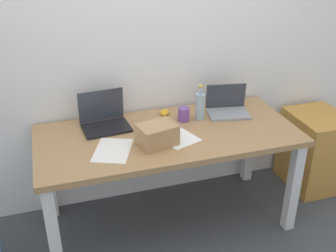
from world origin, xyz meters
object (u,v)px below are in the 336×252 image
object	(u,v)px
desk	(168,145)
filing_cabinet	(314,150)
laptop_right	(227,108)
coffee_mug	(184,114)
cardboard_box	(157,135)
computer_mouse	(165,112)
laptop_left	(104,120)
beer_bottle	(200,106)

from	to	relation	value
desk	filing_cabinet	world-z (taller)	desk
laptop_right	coffee_mug	distance (m)	0.34
cardboard_box	filing_cabinet	distance (m)	1.49
computer_mouse	laptop_right	bearing A→B (deg)	16.01
laptop_left	beer_bottle	xyz separation A→B (m)	(0.66, -0.08, 0.05)
laptop_right	filing_cabinet	bearing A→B (deg)	-3.44
laptop_right	filing_cabinet	size ratio (longest dim) A/B	0.52
desk	computer_mouse	size ratio (longest dim) A/B	17.17
beer_bottle	computer_mouse	world-z (taller)	beer_bottle
computer_mouse	laptop_left	bearing A→B (deg)	-141.56
cardboard_box	laptop_right	bearing A→B (deg)	25.18
laptop_right	cardboard_box	bearing A→B (deg)	-154.82
desk	laptop_left	size ratio (longest dim) A/B	5.24
filing_cabinet	computer_mouse	bearing A→B (deg)	172.56
cardboard_box	desk	bearing A→B (deg)	48.81
laptop_right	computer_mouse	world-z (taller)	laptop_right
laptop_right	coffee_mug	world-z (taller)	laptop_right
computer_mouse	cardboard_box	world-z (taller)	cardboard_box
beer_bottle	computer_mouse	distance (m)	0.27
laptop_left	cardboard_box	bearing A→B (deg)	-50.90
beer_bottle	filing_cabinet	bearing A→B (deg)	-0.99
beer_bottle	computer_mouse	bearing A→B (deg)	146.36
computer_mouse	cardboard_box	size ratio (longest dim) A/B	0.44
beer_bottle	coffee_mug	world-z (taller)	beer_bottle
cardboard_box	computer_mouse	bearing A→B (deg)	66.89
laptop_left	computer_mouse	distance (m)	0.45
laptop_left	beer_bottle	bearing A→B (deg)	-6.88
beer_bottle	laptop_right	bearing A→B (deg)	7.50
beer_bottle	laptop_left	bearing A→B (deg)	173.12
desk	beer_bottle	bearing A→B (deg)	25.65
coffee_mug	filing_cabinet	size ratio (longest dim) A/B	0.15
cardboard_box	laptop_left	bearing A→B (deg)	129.10
computer_mouse	cardboard_box	distance (m)	0.44
desk	laptop_left	bearing A→B (deg)	151.11
computer_mouse	coffee_mug	distance (m)	0.17
laptop_right	filing_cabinet	xyz separation A→B (m)	(0.78, -0.05, -0.46)
desk	laptop_right	xyz separation A→B (m)	(0.50, 0.16, 0.14)
beer_bottle	filing_cabinet	xyz separation A→B (m)	(1.01, -0.02, -0.52)
computer_mouse	filing_cabinet	xyz separation A→B (m)	(1.22, -0.16, -0.44)
laptop_left	filing_cabinet	size ratio (longest dim) A/B	0.53
laptop_left	desk	bearing A→B (deg)	-28.89
desk	coffee_mug	size ratio (longest dim) A/B	18.07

